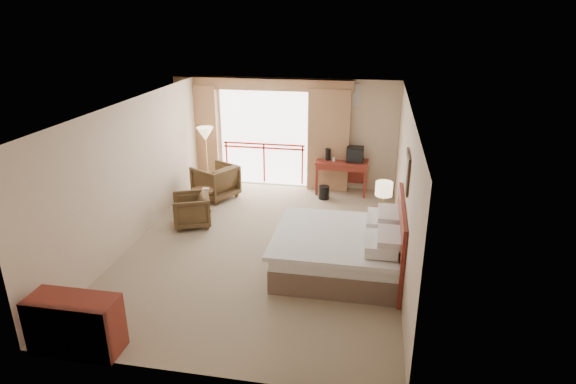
% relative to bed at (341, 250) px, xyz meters
% --- Properties ---
extents(floor, '(7.00, 7.00, 0.00)m').
position_rel_bed_xyz_m(floor, '(-1.50, 0.60, -0.38)').
color(floor, gray).
rests_on(floor, ground).
extents(ceiling, '(7.00, 7.00, 0.00)m').
position_rel_bed_xyz_m(ceiling, '(-1.50, 0.60, 2.32)').
color(ceiling, white).
rests_on(ceiling, wall_back).
extents(wall_back, '(5.00, 0.00, 5.00)m').
position_rel_bed_xyz_m(wall_back, '(-1.50, 4.10, 0.97)').
color(wall_back, beige).
rests_on(wall_back, ground).
extents(wall_front, '(5.00, 0.00, 5.00)m').
position_rel_bed_xyz_m(wall_front, '(-1.50, -2.90, 0.97)').
color(wall_front, beige).
rests_on(wall_front, ground).
extents(wall_left, '(0.00, 7.00, 7.00)m').
position_rel_bed_xyz_m(wall_left, '(-4.00, 0.60, 0.97)').
color(wall_left, beige).
rests_on(wall_left, ground).
extents(wall_right, '(0.00, 7.00, 7.00)m').
position_rel_bed_xyz_m(wall_right, '(1.00, 0.60, 0.97)').
color(wall_right, beige).
rests_on(wall_right, ground).
extents(balcony_door, '(2.40, 0.00, 2.40)m').
position_rel_bed_xyz_m(balcony_door, '(-2.30, 4.08, 0.82)').
color(balcony_door, white).
rests_on(balcony_door, wall_back).
extents(balcony_railing, '(2.09, 0.03, 1.02)m').
position_rel_bed_xyz_m(balcony_railing, '(-2.30, 4.06, 0.44)').
color(balcony_railing, red).
rests_on(balcony_railing, wall_back).
extents(curtain_left, '(1.00, 0.26, 2.50)m').
position_rel_bed_xyz_m(curtain_left, '(-3.95, 3.95, 0.87)').
color(curtain_left, '#8D6242').
rests_on(curtain_left, wall_back).
extents(curtain_right, '(1.00, 0.26, 2.50)m').
position_rel_bed_xyz_m(curtain_right, '(-0.65, 3.95, 0.87)').
color(curtain_right, '#8D6242').
rests_on(curtain_right, wall_back).
extents(valance, '(4.40, 0.22, 0.28)m').
position_rel_bed_xyz_m(valance, '(-2.30, 3.98, 2.17)').
color(valance, '#8D6242').
rests_on(valance, wall_back).
extents(hvac_vent, '(0.50, 0.04, 0.50)m').
position_rel_bed_xyz_m(hvac_vent, '(-0.20, 4.07, 1.97)').
color(hvac_vent, silver).
rests_on(hvac_vent, wall_back).
extents(bed, '(2.13, 2.06, 0.97)m').
position_rel_bed_xyz_m(bed, '(0.00, 0.00, 0.00)').
color(bed, brown).
rests_on(bed, floor).
extents(headboard, '(0.06, 2.10, 1.30)m').
position_rel_bed_xyz_m(headboard, '(0.96, 0.00, 0.27)').
color(headboard, maroon).
rests_on(headboard, wall_right).
extents(framed_art, '(0.04, 0.72, 0.60)m').
position_rel_bed_xyz_m(framed_art, '(0.97, 0.00, 1.47)').
color(framed_art, black).
rests_on(framed_art, wall_right).
extents(nightstand, '(0.44, 0.52, 0.61)m').
position_rel_bed_xyz_m(nightstand, '(0.68, 1.24, -0.07)').
color(nightstand, maroon).
rests_on(nightstand, floor).
extents(table_lamp, '(0.32, 0.32, 0.57)m').
position_rel_bed_xyz_m(table_lamp, '(0.68, 1.29, 0.68)').
color(table_lamp, tan).
rests_on(table_lamp, nightstand).
extents(phone, '(0.19, 0.15, 0.08)m').
position_rel_bed_xyz_m(phone, '(0.63, 1.09, 0.27)').
color(phone, black).
rests_on(phone, nightstand).
extents(desk, '(1.25, 0.60, 0.82)m').
position_rel_bed_xyz_m(desk, '(-0.29, 3.80, 0.26)').
color(desk, maroon).
rests_on(desk, floor).
extents(tv, '(0.40, 0.32, 0.36)m').
position_rel_bed_xyz_m(tv, '(0.01, 3.74, 0.62)').
color(tv, black).
rests_on(tv, desk).
extents(coffee_maker, '(0.17, 0.17, 0.28)m').
position_rel_bed_xyz_m(coffee_maker, '(-0.64, 3.75, 0.57)').
color(coffee_maker, black).
rests_on(coffee_maker, desk).
extents(cup, '(0.09, 0.09, 0.10)m').
position_rel_bed_xyz_m(cup, '(-0.49, 3.70, 0.48)').
color(cup, white).
rests_on(cup, desk).
extents(wastebasket, '(0.29, 0.29, 0.32)m').
position_rel_bed_xyz_m(wastebasket, '(-0.66, 3.26, -0.22)').
color(wastebasket, black).
rests_on(wastebasket, floor).
extents(armchair_far, '(1.19, 1.18, 0.80)m').
position_rel_bed_xyz_m(armchair_far, '(-3.21, 2.88, -0.38)').
color(armchair_far, '#412F1B').
rests_on(armchair_far, floor).
extents(armchair_near, '(0.97, 0.96, 0.68)m').
position_rel_bed_xyz_m(armchair_near, '(-3.19, 1.26, -0.38)').
color(armchair_near, '#412F1B').
rests_on(armchair_near, floor).
extents(side_table, '(0.49, 0.49, 0.54)m').
position_rel_bed_xyz_m(side_table, '(-3.20, 1.94, -0.01)').
color(side_table, black).
rests_on(side_table, floor).
extents(book, '(0.16, 0.21, 0.02)m').
position_rel_bed_xyz_m(book, '(-3.20, 1.94, 0.16)').
color(book, white).
rests_on(book, side_table).
extents(floor_lamp, '(0.40, 0.40, 1.58)m').
position_rel_bed_xyz_m(floor_lamp, '(-3.57, 3.36, 0.99)').
color(floor_lamp, tan).
rests_on(floor_lamp, floor).
extents(dresser, '(1.18, 0.50, 0.78)m').
position_rel_bed_xyz_m(dresser, '(-3.24, -2.74, 0.02)').
color(dresser, maroon).
rests_on(dresser, floor).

